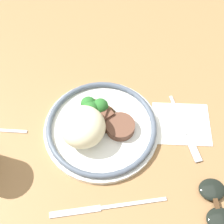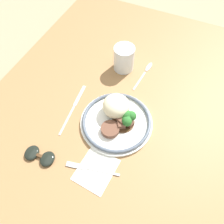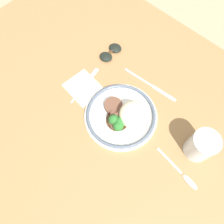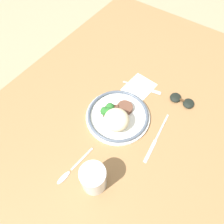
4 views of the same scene
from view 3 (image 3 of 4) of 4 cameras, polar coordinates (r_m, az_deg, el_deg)
name	(u,v)px [view 3 (image 3 of 4)]	position (r m, az deg, el deg)	size (l,w,h in m)	color
ground_plane	(117,115)	(0.80, 1.20, -0.71)	(8.00, 8.00, 0.00)	#998466
dining_table	(117,113)	(0.79, 1.22, -0.27)	(1.46, 1.00, 0.03)	olive
napkin	(84,88)	(0.82, -7.43, 6.32)	(0.14, 0.12, 0.00)	white
plate	(123,116)	(0.74, 2.97, -0.96)	(0.25, 0.25, 0.08)	white
juice_glass	(201,146)	(0.73, 22.13, -8.26)	(0.08, 0.08, 0.10)	yellow
fork	(87,82)	(0.83, -6.44, 7.86)	(0.05, 0.17, 0.00)	#B7B7BC
knife	(151,86)	(0.83, 10.27, 6.81)	(0.23, 0.03, 0.00)	#B7B7BC
spoon	(185,177)	(0.74, 18.48, -15.71)	(0.17, 0.03, 0.01)	#B7B7BC
sunglasses	(111,52)	(0.90, -0.34, 15.30)	(0.06, 0.11, 0.02)	black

